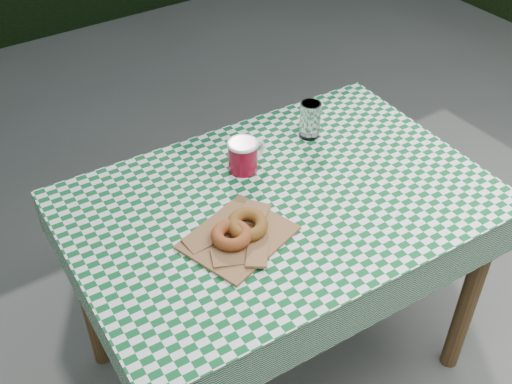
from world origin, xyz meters
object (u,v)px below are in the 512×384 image
drinking_glass (310,120)px  paper_bag (238,237)px  table (278,289)px  coffee_mug (243,156)px

drinking_glass → paper_bag: bearing=-148.1°
table → drinking_glass: bearing=40.9°
paper_bag → coffee_mug: size_ratio=1.54×
table → coffee_mug: (-0.02, 0.17, 0.43)m
coffee_mug → paper_bag: bearing=-132.1°
table → paper_bag: bearing=-157.1°
table → paper_bag: 0.44m
table → paper_bag: (-0.19, -0.07, 0.39)m
paper_bag → drinking_glass: 0.53m
paper_bag → coffee_mug: (0.17, 0.24, 0.04)m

